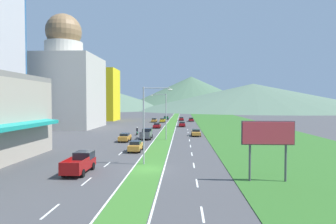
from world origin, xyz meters
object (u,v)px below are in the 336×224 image
at_px(car_3, 181,119).
at_px(car_2, 166,118).
at_px(street_lamp_mid, 164,113).
at_px(billboard_roadside, 268,136).
at_px(car_9, 182,124).
at_px(pickup_truck_0, 146,134).
at_px(car_7, 154,120).
at_px(street_lamp_near, 147,119).
at_px(motorcycle_rider, 137,132).
at_px(car_5, 163,120).
at_px(car_4, 196,132).
at_px(car_6, 157,125).
at_px(car_1, 191,119).
at_px(pickup_truck_1, 80,163).
at_px(car_8, 125,137).
at_px(car_0, 136,146).

bearing_deg(car_3, car_2, -141.29).
xyz_separation_m(street_lamp_mid, billboard_roadside, (11.42, -29.47, -0.99)).
bearing_deg(car_9, pickup_truck_0, -13.32).
height_order(car_3, car_7, car_7).
height_order(street_lamp_near, motorcycle_rider, street_lamp_near).
height_order(car_5, car_7, car_7).
distance_m(car_4, pickup_truck_0, 11.61).
bearing_deg(car_4, car_5, -166.60).
relative_size(billboard_roadside, car_6, 1.23).
bearing_deg(car_2, car_1, -139.89).
distance_m(car_3, car_9, 28.15).
height_order(car_9, pickup_truck_1, pickup_truck_1).
xyz_separation_m(car_3, motorcycle_rider, (-9.70, -51.01, -0.00)).
relative_size(billboard_roadside, car_5, 1.33).
bearing_deg(street_lamp_near, pickup_truck_1, -147.03).
distance_m(car_7, car_8, 53.09).
height_order(street_lamp_mid, car_2, street_lamp_mid).
height_order(street_lamp_near, car_4, street_lamp_near).
height_order(car_0, pickup_truck_0, pickup_truck_0).
distance_m(car_3, car_7, 13.38).
bearing_deg(car_4, car_6, -151.79).
bearing_deg(car_3, motorcycle_rider, -10.76).
height_order(street_lamp_mid, car_6, street_lamp_mid).
xyz_separation_m(car_8, car_9, (10.62, 33.86, -0.04)).
distance_m(car_9, motorcycle_rider, 24.97).
relative_size(car_2, car_5, 1.07).
xyz_separation_m(street_lamp_mid, car_0, (-3.45, -13.30, -4.42)).
xyz_separation_m(car_2, car_6, (-0.31, -41.35, -0.04)).
xyz_separation_m(street_lamp_mid, car_1, (6.76, 55.57, -4.47)).
relative_size(street_lamp_mid, car_5, 2.13).
relative_size(car_1, car_6, 0.95).
height_order(street_lamp_mid, car_8, street_lamp_mid).
xyz_separation_m(car_2, car_4, (9.89, -60.36, -0.03)).
relative_size(car_7, motorcycle_rider, 2.35).
distance_m(pickup_truck_0, motorcycle_rider, 7.53).
bearing_deg(pickup_truck_0, car_7, 3.79).
bearing_deg(car_6, car_7, 7.43).
relative_size(street_lamp_mid, car_4, 1.92).
xyz_separation_m(car_0, car_6, (-0.29, 39.61, -0.06)).
height_order(car_5, pickup_truck_0, pickup_truck_0).
xyz_separation_m(street_lamp_near, car_1, (7.35, 78.09, -4.58)).
bearing_deg(motorcycle_rider, street_lamp_mid, -142.15).
xyz_separation_m(car_1, car_8, (-13.99, -58.02, 0.04)).
distance_m(street_lamp_near, street_lamp_mid, 22.53).
xyz_separation_m(car_7, motorcycle_rider, (0.27, -42.10, -0.01)).
distance_m(street_lamp_mid, car_2, 67.89).
bearing_deg(billboard_roadside, street_lamp_mid, 111.18).
bearing_deg(car_0, billboard_roadside, -137.41).
bearing_deg(car_9, car_8, -17.42).
distance_m(street_lamp_near, car_5, 73.05).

